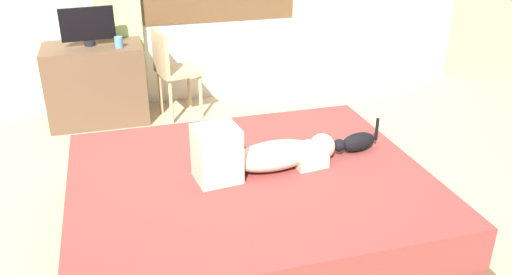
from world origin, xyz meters
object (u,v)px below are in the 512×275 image
object	(u,v)px
person_lying	(260,154)
cup	(119,42)
bed	(250,204)
desk	(97,84)
tv_monitor	(88,26)
cat	(356,142)
chair_by_desk	(172,67)

from	to	relation	value
person_lying	cup	world-z (taller)	cup
bed	desk	size ratio (longest dim) A/B	2.49
bed	tv_monitor	bearing A→B (deg)	112.61
cat	tv_monitor	size ratio (longest dim) A/B	0.74
bed	cup	xyz separation A→B (m)	(-0.66, 2.05, 0.58)
person_lying	desk	xyz separation A→B (m)	(-0.98, 2.16, -0.17)
person_lying	cat	world-z (taller)	person_lying
cat	chair_by_desk	world-z (taller)	chair_by_desk
cup	chair_by_desk	world-z (taller)	chair_by_desk
cup	bed	bearing A→B (deg)	-72.17
person_lying	desk	world-z (taller)	person_lying
chair_by_desk	desk	bearing A→B (deg)	170.04
desk	chair_by_desk	distance (m)	0.73
cat	desk	bearing A→B (deg)	128.84
bed	cup	bearing A→B (deg)	107.83
person_lying	desk	distance (m)	2.38
person_lying	chair_by_desk	size ratio (longest dim) A/B	1.10
cat	cup	xyz separation A→B (m)	(-1.43, 1.94, 0.30)
desk	person_lying	bearing A→B (deg)	-65.55
bed	tv_monitor	distance (m)	2.48
cat	chair_by_desk	distance (m)	2.19
person_lying	cat	distance (m)	0.70
bed	desk	distance (m)	2.38
desk	cup	distance (m)	0.50
bed	person_lying	bearing A→B (deg)	22.51
person_lying	chair_by_desk	world-z (taller)	chair_by_desk
bed	chair_by_desk	world-z (taller)	chair_by_desk
person_lying	cat	bearing A→B (deg)	6.64
desk	cup	world-z (taller)	cup
chair_by_desk	bed	bearing A→B (deg)	-84.47
cup	person_lying	bearing A→B (deg)	-69.88
tv_monitor	chair_by_desk	size ratio (longest dim) A/B	0.56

